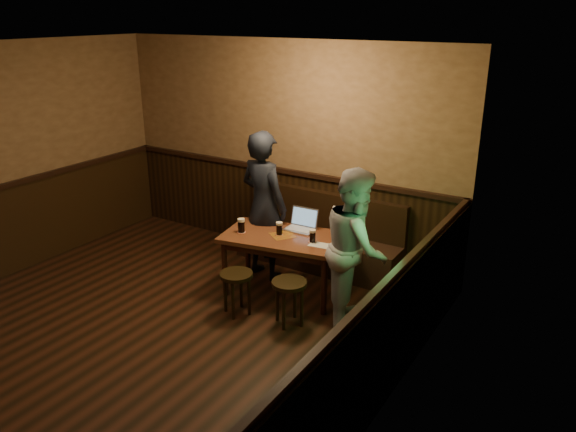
# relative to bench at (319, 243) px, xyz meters

# --- Properties ---
(room) EXTENTS (5.04, 6.04, 2.84)m
(room) POSITION_rel_bench_xyz_m (-0.71, -2.53, 0.89)
(room) COLOR black
(room) RESTS_ON ground
(bench) EXTENTS (2.20, 0.50, 0.95)m
(bench) POSITION_rel_bench_xyz_m (0.00, 0.00, 0.00)
(bench) COLOR black
(bench) RESTS_ON ground
(pub_table) EXTENTS (1.46, 1.00, 0.72)m
(pub_table) POSITION_rel_bench_xyz_m (0.00, -0.86, 0.31)
(pub_table) COLOR #602A1B
(pub_table) RESTS_ON ground
(stool_left) EXTENTS (0.45, 0.45, 0.48)m
(stool_left) POSITION_rel_bench_xyz_m (-0.17, -1.53, 0.07)
(stool_left) COLOR black
(stool_left) RESTS_ON ground
(stool_right) EXTENTS (0.41, 0.41, 0.50)m
(stool_right) POSITION_rel_bench_xyz_m (0.43, -1.42, 0.08)
(stool_right) COLOR black
(stool_right) RESTS_ON ground
(pint_left) EXTENTS (0.11, 0.11, 0.17)m
(pint_left) POSITION_rel_bench_xyz_m (-0.45, -1.03, 0.49)
(pint_left) COLOR #A52E14
(pint_left) RESTS_ON pub_table
(pint_mid) EXTENTS (0.10, 0.10, 0.15)m
(pint_mid) POSITION_rel_bench_xyz_m (-0.04, -0.87, 0.48)
(pint_mid) COLOR #A52E14
(pint_mid) RESTS_ON pub_table
(pint_right) EXTENTS (0.09, 0.09, 0.15)m
(pint_right) POSITION_rel_bench_xyz_m (0.38, -0.86, 0.48)
(pint_right) COLOR #A52E14
(pint_right) RESTS_ON pub_table
(laptop) EXTENTS (0.35, 0.28, 0.24)m
(laptop) POSITION_rel_bench_xyz_m (0.08, -0.58, 0.47)
(laptop) COLOR silver
(laptop) RESTS_ON pub_table
(menu) EXTENTS (0.24, 0.18, 0.00)m
(menu) POSITION_rel_bench_xyz_m (0.49, -0.89, 0.41)
(menu) COLOR silver
(menu) RESTS_ON pub_table
(person_suit) EXTENTS (0.73, 0.55, 1.83)m
(person_suit) POSITION_rel_bench_xyz_m (-0.44, -0.58, 0.60)
(person_suit) COLOR black
(person_suit) RESTS_ON ground
(person_grey) EXTENTS (0.94, 1.02, 1.68)m
(person_grey) POSITION_rel_bench_xyz_m (0.96, -0.99, 0.53)
(person_grey) COLOR #97969C
(person_grey) RESTS_ON ground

